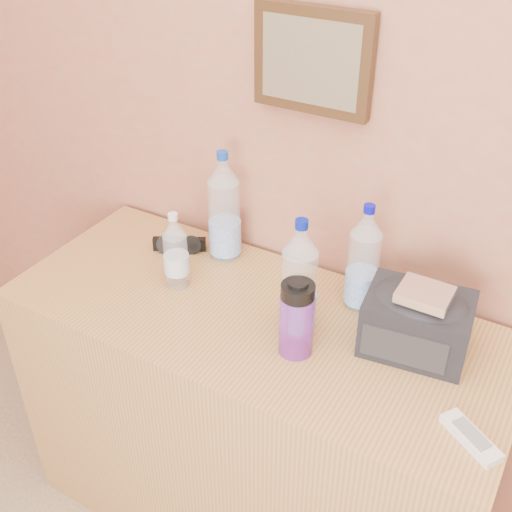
% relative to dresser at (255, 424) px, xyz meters
% --- Properties ---
extents(picture_frame, '(0.30, 0.03, 0.25)m').
position_rel_dresser_xyz_m(picture_frame, '(-0.00, 0.27, 0.99)').
color(picture_frame, '#382311').
rests_on(picture_frame, room_shell).
extents(dresser, '(1.31, 0.55, 0.82)m').
position_rel_dresser_xyz_m(dresser, '(0.00, 0.00, 0.00)').
color(dresser, tan).
rests_on(dresser, ground).
extents(pet_large_b, '(0.09, 0.09, 0.33)m').
position_rel_dresser_xyz_m(pet_large_b, '(-0.21, 0.20, 0.55)').
color(pet_large_b, silver).
rests_on(pet_large_b, dresser).
extents(pet_large_c, '(0.08, 0.08, 0.30)m').
position_rel_dresser_xyz_m(pet_large_c, '(0.21, 0.18, 0.54)').
color(pet_large_c, silver).
rests_on(pet_large_c, dresser).
extents(pet_large_d, '(0.09, 0.09, 0.31)m').
position_rel_dresser_xyz_m(pet_large_d, '(0.12, 0.00, 0.55)').
color(pet_large_d, silver).
rests_on(pet_large_d, dresser).
extents(pet_small, '(0.06, 0.06, 0.22)m').
position_rel_dresser_xyz_m(pet_small, '(-0.25, 0.01, 0.51)').
color(pet_small, '#CCE2FE').
rests_on(pet_small, dresser).
extents(nalgene_bottle, '(0.08, 0.08, 0.20)m').
position_rel_dresser_xyz_m(nalgene_bottle, '(0.15, -0.07, 0.51)').
color(nalgene_bottle, purple).
rests_on(nalgene_bottle, dresser).
extents(sunglasses, '(0.16, 0.12, 0.04)m').
position_rel_dresser_xyz_m(sunglasses, '(-0.34, 0.15, 0.43)').
color(sunglasses, black).
rests_on(sunglasses, dresser).
extents(ac_remote, '(0.14, 0.11, 0.02)m').
position_rel_dresser_xyz_m(ac_remote, '(0.58, -0.13, 0.42)').
color(ac_remote, silver).
rests_on(ac_remote, dresser).
extents(toiletry_bag, '(0.26, 0.20, 0.16)m').
position_rel_dresser_xyz_m(toiletry_bag, '(0.39, 0.08, 0.49)').
color(toiletry_bag, black).
rests_on(toiletry_bag, dresser).
extents(foil_packet, '(0.12, 0.10, 0.02)m').
position_rel_dresser_xyz_m(foil_packet, '(0.40, 0.06, 0.59)').
color(foil_packet, white).
rests_on(foil_packet, toiletry_bag).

